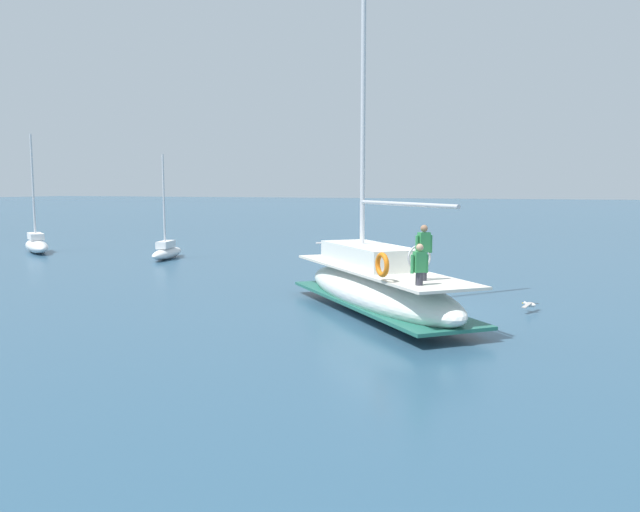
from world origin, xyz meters
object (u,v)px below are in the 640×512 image
seagull (530,304)px  mooring_buoy (391,276)px  main_sailboat (376,285)px  moored_sloop_far (36,244)px  moored_catamaran (167,251)px

seagull → mooring_buoy: size_ratio=1.07×
main_sailboat → mooring_buoy: main_sailboat is taller
moored_sloop_far → seagull: (-8.89, -29.79, -0.29)m
main_sailboat → mooring_buoy: bearing=10.6°
moored_sloop_far → moored_catamaran: moored_sloop_far is taller
main_sailboat → moored_catamaran: (10.74, 15.44, -0.46)m
moored_sloop_far → seagull: bearing=-106.6°
moored_catamaran → mooring_buoy: moored_catamaran is taller
main_sailboat → seagull: main_sailboat is taller
seagull → main_sailboat: bearing=111.9°
moored_sloop_far → seagull: 31.09m
moored_sloop_far → mooring_buoy: 24.04m
moored_catamaran → seagull: moored_catamaran is taller
moored_catamaran → mooring_buoy: 14.56m
seagull → mooring_buoy: 7.99m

